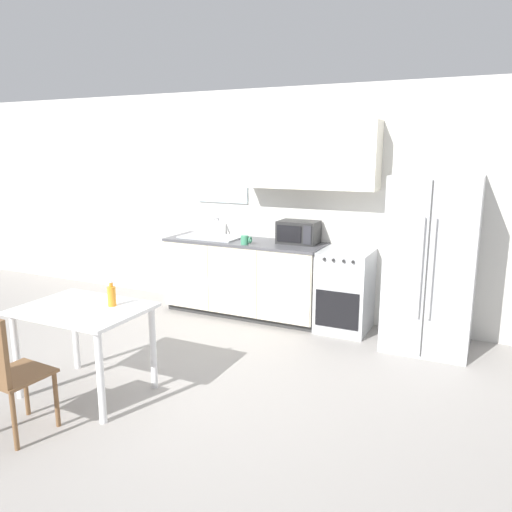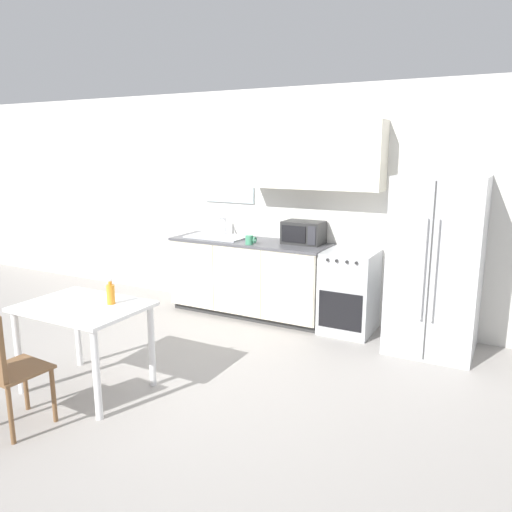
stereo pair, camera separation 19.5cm
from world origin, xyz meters
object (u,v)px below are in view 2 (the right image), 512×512
oven_range (349,292)px  coffee_mug (250,240)px  microwave (303,232)px  dining_table (84,319)px  dining_chair_near (1,362)px  refrigerator (436,265)px  drink_bottle (111,294)px

oven_range → coffee_mug: (-1.13, -0.23, 0.52)m
microwave → oven_range: bearing=-10.1°
dining_table → dining_chair_near: 0.76m
refrigerator → coffee_mug: 2.03m
dining_table → oven_range: bearing=57.6°
microwave → coffee_mug: (-0.52, -0.34, -0.08)m
oven_range → microwave: bearing=169.9°
microwave → dining_chair_near: 3.41m
microwave → dining_chair_near: microwave is taller
oven_range → dining_table: bearing=-122.4°
coffee_mug → refrigerator: bearing=3.9°
dining_chair_near → coffee_mug: bearing=85.8°
microwave → dining_table: microwave is taller
oven_range → coffee_mug: 1.26m
microwave → dining_chair_near: bearing=-105.8°
oven_range → microwave: size_ratio=1.99×
coffee_mug → dining_table: (-0.39, -2.15, -0.35)m
dining_table → drink_bottle: drink_bottle is taller
microwave → dining_table: bearing=-110.0°
oven_range → dining_chair_near: (-1.52, -3.13, 0.08)m
refrigerator → dining_chair_near: refrigerator is taller
dining_table → drink_bottle: 0.31m
coffee_mug → dining_chair_near: (-0.40, -2.90, -0.44)m
refrigerator → coffee_mug: bearing=-176.1°
dining_chair_near → drink_bottle: drink_bottle is taller
dining_table → refrigerator: bearing=43.5°
oven_range → dining_chair_near: 3.48m
dining_chair_near → microwave: bearing=77.8°
coffee_mug → drink_bottle: (-0.19, -2.02, -0.14)m
dining_table → dining_chair_near: bearing=-90.9°
refrigerator → coffee_mug: size_ratio=13.68×
coffee_mug → dining_chair_near: coffee_mug is taller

